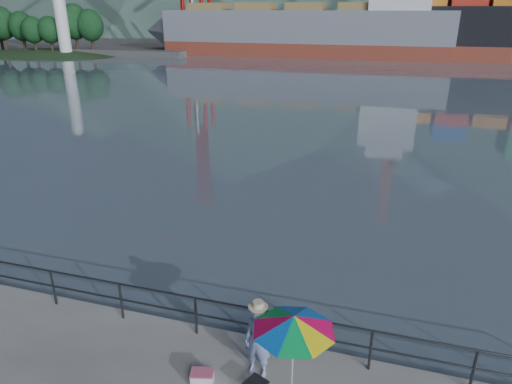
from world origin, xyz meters
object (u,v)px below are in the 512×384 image
fisherman (258,341)px  beach_umbrella (294,323)px  cooler_bag (202,378)px  bulk_carrier (314,29)px

fisherman → beach_umbrella: bearing=-18.7°
cooler_bag → bulk_carrier: 73.63m
fisherman → beach_umbrella: size_ratio=0.85×
cooler_bag → bulk_carrier: (-10.81, 72.72, 4.06)m
beach_umbrella → cooler_bag: beach_umbrella is taller
cooler_bag → bulk_carrier: bulk_carrier is taller
beach_umbrella → cooler_bag: 2.48m
beach_umbrella → bulk_carrier: 73.67m
bulk_carrier → beach_umbrella: bearing=-80.1°
beach_umbrella → cooler_bag: size_ratio=4.31×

